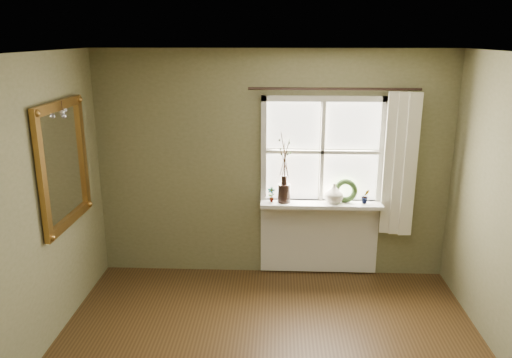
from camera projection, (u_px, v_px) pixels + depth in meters
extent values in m
plane|color=silver|center=(270.00, 57.00, 3.13)|extent=(4.50, 4.50, 0.00)
cube|color=#696845|center=(273.00, 165.00, 5.69)|extent=(4.00, 0.10, 2.60)
cube|color=silver|center=(320.00, 202.00, 5.71)|extent=(1.36, 0.06, 0.06)
cube|color=silver|center=(324.00, 99.00, 5.38)|extent=(1.36, 0.06, 0.06)
cube|color=silver|center=(264.00, 151.00, 5.57)|extent=(0.06, 0.06, 1.24)
cube|color=silver|center=(381.00, 153.00, 5.52)|extent=(0.06, 0.06, 1.24)
cube|color=silver|center=(322.00, 152.00, 5.54)|extent=(1.24, 0.05, 0.04)
cube|color=silver|center=(322.00, 152.00, 5.54)|extent=(0.04, 0.05, 1.12)
cube|color=white|center=(293.00, 125.00, 5.50)|extent=(0.59, 0.01, 0.53)
cube|color=white|center=(353.00, 126.00, 5.47)|extent=(0.59, 0.01, 0.53)
cube|color=white|center=(292.00, 176.00, 5.66)|extent=(0.59, 0.01, 0.53)
cube|color=white|center=(350.00, 177.00, 5.64)|extent=(0.59, 0.01, 0.53)
cube|color=silver|center=(321.00, 204.00, 5.61)|extent=(1.36, 0.26, 0.04)
cube|color=silver|center=(319.00, 237.00, 5.84)|extent=(1.36, 0.04, 0.88)
cylinder|color=black|center=(284.00, 193.00, 5.59)|extent=(0.19, 0.19, 0.21)
imported|color=beige|center=(334.00, 193.00, 5.57)|extent=(0.27, 0.27, 0.22)
torus|color=#2D461F|center=(345.00, 193.00, 5.60)|extent=(0.27, 0.13, 0.28)
imported|color=#2D461F|center=(271.00, 195.00, 5.60)|extent=(0.10, 0.08, 0.17)
imported|color=#2D461F|center=(365.00, 196.00, 5.56)|extent=(0.10, 0.09, 0.16)
cube|color=silver|center=(399.00, 165.00, 5.45)|extent=(0.36, 0.12, 1.59)
cylinder|color=black|center=(334.00, 89.00, 5.30)|extent=(1.84, 0.03, 0.03)
cube|color=white|center=(63.00, 164.00, 4.70)|extent=(0.02, 0.83, 1.02)
cube|color=olive|center=(58.00, 106.00, 4.55)|extent=(0.05, 1.00, 0.09)
cube|color=olive|center=(70.00, 219.00, 4.86)|extent=(0.05, 1.00, 0.09)
cube|color=olive|center=(42.00, 178.00, 4.26)|extent=(0.05, 0.09, 1.02)
cube|color=olive|center=(82.00, 153.00, 5.14)|extent=(0.05, 0.09, 1.02)
sphere|color=silver|center=(62.00, 112.00, 4.53)|extent=(0.04, 0.04, 0.04)
sphere|color=silver|center=(64.00, 116.00, 4.57)|extent=(0.04, 0.04, 0.04)
sphere|color=silver|center=(65.00, 110.00, 4.59)|extent=(0.04, 0.04, 0.04)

